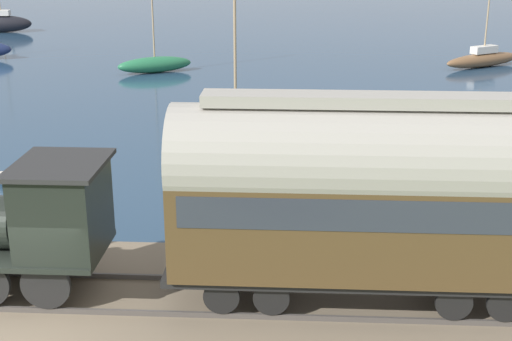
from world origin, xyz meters
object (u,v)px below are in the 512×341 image
Objects in this scene: sailboat_black at (2,23)px; rowboat_mid_harbor at (408,153)px; sailboat_green at (155,64)px; sailboat_brown at (483,58)px; rowboat_far_out at (19,183)px; steam_locomotive at (14,219)px; sailboat_yellow at (236,151)px; passenger_coach at (363,190)px.

sailboat_black is 3.86× the size of rowboat_mid_harbor.
sailboat_green is at bearing -1.81° from rowboat_mid_harbor.
sailboat_brown is 31.87m from rowboat_far_out.
sailboat_brown is at bearing -1.11° from rowboat_far_out.
steam_locomotive is at bearing -165.28° from sailboat_black.
sailboat_green is at bearing 47.62° from sailboat_yellow.
sailboat_yellow is 3.99× the size of rowboat_mid_harbor.
sailboat_brown is 39.80m from sailboat_black.
rowboat_mid_harbor is (4.02, -13.42, 0.02)m from rowboat_far_out.
sailboat_brown reaches higher than sailboat_yellow.
sailboat_green is at bearing 38.59° from rowboat_far_out.
rowboat_mid_harbor is (1.45, -6.37, -0.40)m from sailboat_yellow.
steam_locomotive is 11.29m from sailboat_yellow.
rowboat_mid_harbor is (-34.50, -29.43, -0.53)m from sailboat_black.
sailboat_brown is at bearing -59.98° from rowboat_mid_harbor.
rowboat_far_out is 14.01m from rowboat_mid_harbor.
steam_locomotive is at bearing 90.00° from passenger_coach.
passenger_coach is 12.56m from rowboat_mid_harbor.
sailboat_black reaches higher than passenger_coach.
passenger_coach is at bearing -86.53° from rowboat_far_out.
sailboat_brown is at bearing -5.01° from sailboat_yellow.
passenger_coach is 33.60m from sailboat_brown.
sailboat_green is at bearing 5.03° from steam_locomotive.
sailboat_brown is 1.07× the size of sailboat_yellow.
sailboat_brown is 4.27× the size of rowboat_mid_harbor.
sailboat_green is 24.20m from sailboat_black.
passenger_coach is 1.05× the size of sailboat_black.
steam_locomotive is at bearing 100.01° from rowboat_mid_harbor.
rowboat_far_out is at bearing 138.20° from sailboat_yellow.
passenger_coach is 11.29m from sailboat_yellow.
sailboat_green is 21.20m from rowboat_mid_harbor.
sailboat_yellow reaches higher than steam_locomotive.
sailboat_brown reaches higher than sailboat_black.
steam_locomotive is at bearing -118.34° from rowboat_far_out.
rowboat_far_out is at bearing 151.55° from sailboat_green.
sailboat_green is (18.32, 6.47, -0.13)m from sailboat_yellow.
sailboat_brown reaches higher than rowboat_far_out.
sailboat_brown is (31.83, -17.92, -1.68)m from steam_locomotive.
sailboat_black is (17.63, 16.58, 0.25)m from sailboat_green.
sailboat_brown is 20.68m from sailboat_green.
steam_locomotive is at bearing 117.68° from sailboat_brown.
sailboat_yellow reaches higher than passenger_coach.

